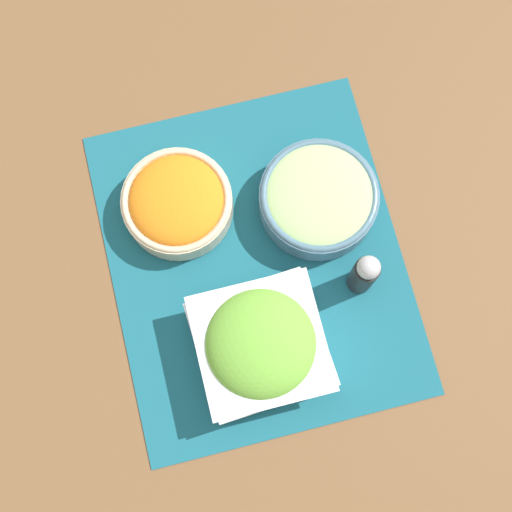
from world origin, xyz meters
name	(u,v)px	position (x,y,z in m)	size (l,w,h in m)	color
ground_plane	(256,261)	(0.00, 0.00, 0.00)	(3.00, 3.00, 0.00)	brown
placemat	(256,261)	(0.00, 0.00, 0.00)	(0.49, 0.41, 0.00)	#195B6B
lettuce_bowl	(261,345)	(-0.12, 0.02, 0.05)	(0.18, 0.18, 0.09)	white
carrot_bowl	(177,202)	(0.10, 0.09, 0.03)	(0.16, 0.16, 0.06)	beige
cucumber_bowl	(319,198)	(0.06, -0.11, 0.04)	(0.17, 0.17, 0.06)	slate
pepper_shaker	(364,274)	(-0.07, -0.13, 0.06)	(0.04, 0.04, 0.11)	black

